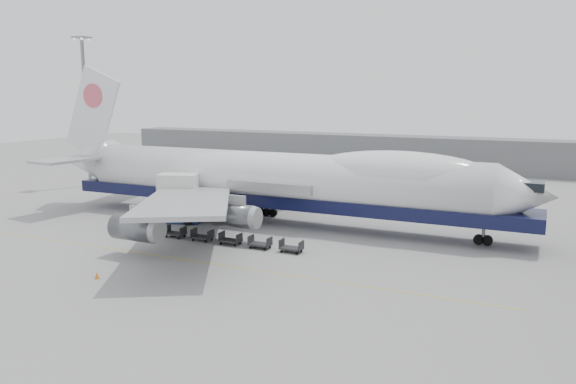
% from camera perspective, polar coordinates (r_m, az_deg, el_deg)
% --- Properties ---
extents(ground, '(260.00, 260.00, 0.00)m').
position_cam_1_polar(ground, '(60.54, -6.46, -5.46)').
color(ground, gray).
rests_on(ground, ground).
extents(apron_line, '(60.00, 0.15, 0.01)m').
position_cam_1_polar(apron_line, '(55.72, -9.69, -6.91)').
color(apron_line, gold).
rests_on(apron_line, ground).
extents(hangar, '(110.00, 8.00, 7.00)m').
position_cam_1_polar(hangar, '(127.03, 6.17, 4.29)').
color(hangar, slate).
rests_on(hangar, ground).
extents(floodlight_mast, '(2.40, 2.40, 25.43)m').
position_cam_1_polar(floodlight_mast, '(103.45, -19.87, 8.43)').
color(floodlight_mast, slate).
rests_on(floodlight_mast, ground).
extents(airliner, '(67.00, 55.30, 19.98)m').
position_cam_1_polar(airliner, '(69.38, -0.95, 1.35)').
color(airliner, white).
rests_on(airliner, ground).
extents(catering_truck, '(5.82, 4.78, 6.16)m').
position_cam_1_polar(catering_truck, '(71.54, -11.03, -0.34)').
color(catering_truck, navy).
rests_on(catering_truck, ground).
extents(traffic_cone, '(0.42, 0.42, 0.62)m').
position_cam_1_polar(traffic_cone, '(52.60, -18.85, -8.02)').
color(traffic_cone, orange).
rests_on(traffic_cone, ground).
extents(dolly_0, '(2.30, 1.35, 1.30)m').
position_cam_1_polar(dolly_0, '(69.16, -16.22, -3.38)').
color(dolly_0, '#2D2D30').
rests_on(dolly_0, ground).
extents(dolly_1, '(2.30, 1.35, 1.30)m').
position_cam_1_polar(dolly_1, '(66.89, -13.88, -3.73)').
color(dolly_1, '#2D2D30').
rests_on(dolly_1, ground).
extents(dolly_2, '(2.30, 1.35, 1.30)m').
position_cam_1_polar(dolly_2, '(64.73, -11.38, -4.09)').
color(dolly_2, '#2D2D30').
rests_on(dolly_2, ground).
extents(dolly_3, '(2.30, 1.35, 1.30)m').
position_cam_1_polar(dolly_3, '(62.72, -8.71, -4.46)').
color(dolly_3, '#2D2D30').
rests_on(dolly_3, ground).
extents(dolly_4, '(2.30, 1.35, 1.30)m').
position_cam_1_polar(dolly_4, '(60.85, -5.87, -4.85)').
color(dolly_4, '#2D2D30').
rests_on(dolly_4, ground).
extents(dolly_5, '(2.30, 1.35, 1.30)m').
position_cam_1_polar(dolly_5, '(59.14, -2.85, -5.25)').
color(dolly_5, '#2D2D30').
rests_on(dolly_5, ground).
extents(dolly_6, '(2.30, 1.35, 1.30)m').
position_cam_1_polar(dolly_6, '(57.60, 0.34, -5.65)').
color(dolly_6, '#2D2D30').
rests_on(dolly_6, ground).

